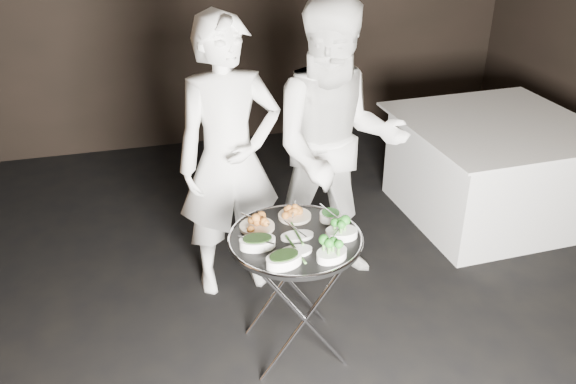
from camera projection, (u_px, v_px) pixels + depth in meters
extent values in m
cylinder|color=silver|center=(305.00, 320.00, 3.20)|extent=(0.50, 0.02, 0.74)
cylinder|color=silver|center=(305.00, 320.00, 3.20)|extent=(0.50, 0.02, 0.74)
cylinder|color=silver|center=(286.00, 278.00, 3.53)|extent=(0.50, 0.02, 0.74)
cylinder|color=silver|center=(286.00, 278.00, 3.53)|extent=(0.50, 0.02, 0.74)
cylinder|color=silver|center=(256.00, 251.00, 3.16)|extent=(0.02, 0.43, 0.02)
cylinder|color=silver|center=(334.00, 240.00, 3.25)|extent=(0.02, 0.43, 0.02)
cylinder|color=black|center=(295.00, 240.00, 3.19)|extent=(0.70, 0.70, 0.03)
torus|color=silver|center=(295.00, 238.00, 3.18)|extent=(0.71, 0.71, 0.02)
cylinder|color=beige|center=(257.00, 227.00, 3.26)|extent=(0.19, 0.19, 0.02)
cylinder|color=beige|center=(295.00, 216.00, 3.37)|extent=(0.18, 0.18, 0.02)
cylinder|color=white|center=(330.00, 216.00, 3.33)|extent=(0.12, 0.12, 0.04)
cylinder|color=silver|center=(255.00, 219.00, 3.25)|extent=(0.12, 0.16, 0.01)
cylinder|color=silver|center=(294.00, 209.00, 3.35)|extent=(0.07, 0.19, 0.01)
cylinder|color=silver|center=(330.00, 212.00, 3.32)|extent=(0.06, 0.19, 0.01)
cylinder|color=silver|center=(256.00, 240.00, 3.07)|extent=(0.16, 0.12, 0.01)
cylinder|color=silver|center=(339.00, 228.00, 3.17)|extent=(0.12, 0.16, 0.01)
cylinder|color=silver|center=(295.00, 228.00, 3.17)|extent=(0.07, 0.19, 0.01)
imported|color=white|center=(229.00, 160.00, 3.70)|extent=(0.68, 0.48, 1.79)
imported|color=white|center=(336.00, 147.00, 3.80)|extent=(1.00, 0.84, 1.86)
cube|color=white|center=(491.00, 171.00, 4.74)|extent=(1.22, 1.22, 0.76)
cube|color=white|center=(499.00, 124.00, 4.56)|extent=(1.37, 1.37, 0.02)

